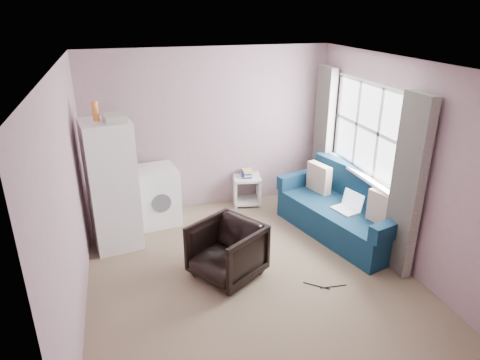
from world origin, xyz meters
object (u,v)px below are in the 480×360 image
object	(u,v)px
side_table	(247,188)
sofa	(347,212)
armchair	(227,248)
washing_machine	(157,194)
fridge	(112,185)

from	to	relation	value
side_table	sofa	xyz separation A→B (m)	(1.08, -1.33, 0.05)
sofa	armchair	bearing A→B (deg)	-178.83
washing_machine	side_table	bearing A→B (deg)	1.85
washing_machine	fridge	bearing A→B (deg)	-146.57
armchair	fridge	distance (m)	1.76
washing_machine	sofa	size ratio (longest dim) A/B	0.39
washing_machine	side_table	distance (m)	1.50
armchair	washing_machine	world-z (taller)	washing_machine
washing_machine	armchair	bearing A→B (deg)	-75.77
washing_machine	sofa	distance (m)	2.78
side_table	sofa	bearing A→B (deg)	-50.75
armchair	sofa	distance (m)	1.99
side_table	sofa	size ratio (longest dim) A/B	0.27
fridge	side_table	bearing A→B (deg)	10.07
fridge	side_table	size ratio (longest dim) A/B	3.34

